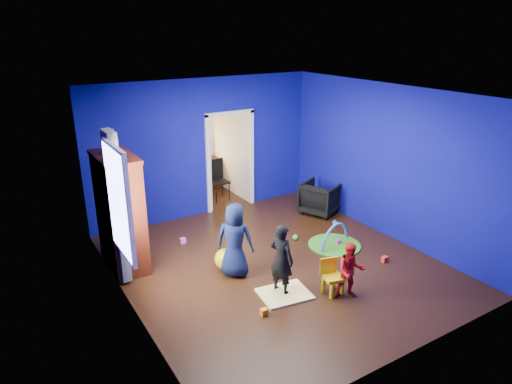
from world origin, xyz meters
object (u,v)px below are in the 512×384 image
hopper_ball (225,259)px  study_desk (202,174)px  armchair (320,198)px  folding_chair (219,181)px  kid_chair (333,279)px  vase (118,153)px  play_mat (334,245)px  child_black (282,259)px  tv_armoire (120,212)px  toddler_red (350,271)px  crt_tv (122,210)px  child_navy (235,240)px

hopper_ball → study_desk: (1.41, 3.93, 0.19)m
armchair → folding_chair: folding_chair is taller
study_desk → kid_chair: bearing=-93.9°
vase → folding_chair: 3.95m
play_mat → study_desk: study_desk is taller
child_black → hopper_ball: child_black is taller
tv_armoire → study_desk: tv_armoire is taller
toddler_red → folding_chair: (0.22, 4.69, 0.02)m
vase → study_desk: (2.82, 3.22, -1.69)m
vase → tv_armoire: size_ratio=0.11×
child_black → tv_armoire: tv_armoire is taller
tv_armoire → hopper_ball: 1.90m
study_desk → crt_tv: bearing=-133.6°
toddler_red → study_desk: 5.65m
child_navy → crt_tv: bearing=1.7°
hopper_ball → play_mat: hopper_ball is taller
child_black → tv_armoire: (-1.80, 2.09, 0.41)m
play_mat → folding_chair: (-0.72, 3.28, 0.45)m
armchair → study_desk: study_desk is taller
vase → hopper_ball: bearing=-26.7°
folding_chair → crt_tv: bearing=-144.8°
play_mat → vase: bearing=164.0°
toddler_red → folding_chair: folding_chair is taller
hopper_ball → folding_chair: 3.30m
folding_chair → toddler_red: bearing=-92.7°
tv_armoire → kid_chair: (2.45, -2.53, -0.73)m
kid_chair → tv_armoire: bearing=148.0°
child_navy → folding_chair: 3.50m
tv_armoire → child_navy: bearing=-40.8°
child_navy → play_mat: (2.08, -0.06, -0.61)m
play_mat → folding_chair: bearing=102.4°
hopper_ball → vase: bearing=153.3°
armchair → play_mat: armchair is taller
vase → crt_tv: vase is taller
child_black → hopper_ball: (-0.39, 1.08, -0.38)m
child_navy → study_desk: bearing=-64.8°
armchair → vase: size_ratio=3.59×
toddler_red → crt_tv: (-2.56, 2.73, 0.58)m
armchair → crt_tv: bearing=66.6°
child_black → study_desk: (1.02, 5.00, -0.19)m
tv_armoire → crt_tv: 0.06m
tv_armoire → play_mat: 3.90m
armchair → study_desk: size_ratio=0.86×
folding_chair → armchair: bearing=-51.3°
play_mat → folding_chair: folding_chair is taller
child_black → toddler_red: (0.80, -0.64, -0.12)m
crt_tv → folding_chair: crt_tv is taller
vase → tv_armoire: vase is taller
crt_tv → play_mat: bearing=-20.6°
hopper_ball → folding_chair: (1.41, 2.97, 0.28)m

